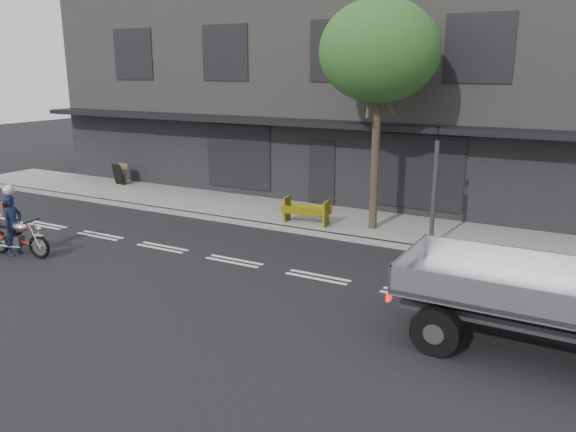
{
  "coord_description": "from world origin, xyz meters",
  "views": [
    {
      "loc": [
        7.81,
        -11.36,
        4.78
      ],
      "look_at": [
        1.31,
        0.5,
        1.26
      ],
      "focal_mm": 35.0,
      "sensor_mm": 36.0,
      "label": 1
    }
  ],
  "objects_px": {
    "motorcycle": "(18,237)",
    "street_tree": "(379,52)",
    "traffic_light_pole": "(434,191)",
    "rider": "(13,225)",
    "sandwich_board": "(118,175)",
    "construction_barrier": "(303,212)"
  },
  "relations": [
    {
      "from": "traffic_light_pole",
      "to": "construction_barrier",
      "type": "xyz_separation_m",
      "value": [
        -4.01,
        0.15,
        -1.09
      ]
    },
    {
      "from": "rider",
      "to": "construction_barrier",
      "type": "relative_size",
      "value": 1.12
    },
    {
      "from": "construction_barrier",
      "to": "motorcycle",
      "type": "bearing_deg",
      "value": -133.02
    },
    {
      "from": "street_tree",
      "to": "sandwich_board",
      "type": "relative_size",
      "value": 7.81
    },
    {
      "from": "street_tree",
      "to": "traffic_light_pole",
      "type": "distance_m",
      "value": 4.23
    },
    {
      "from": "sandwich_board",
      "to": "street_tree",
      "type": "bearing_deg",
      "value": 1.1
    },
    {
      "from": "motorcycle",
      "to": "street_tree",
      "type": "bearing_deg",
      "value": 31.52
    },
    {
      "from": "motorcycle",
      "to": "rider",
      "type": "relative_size",
      "value": 1.21
    },
    {
      "from": "motorcycle",
      "to": "sandwich_board",
      "type": "height_order",
      "value": "sandwich_board"
    },
    {
      "from": "street_tree",
      "to": "traffic_light_pole",
      "type": "height_order",
      "value": "street_tree"
    },
    {
      "from": "construction_barrier",
      "to": "sandwich_board",
      "type": "xyz_separation_m",
      "value": [
        -9.62,
        1.88,
        0.02
      ]
    },
    {
      "from": "rider",
      "to": "sandwich_board",
      "type": "distance_m",
      "value": 8.71
    },
    {
      "from": "traffic_light_pole",
      "to": "street_tree",
      "type": "bearing_deg",
      "value": 156.97
    },
    {
      "from": "traffic_light_pole",
      "to": "rider",
      "type": "xyz_separation_m",
      "value": [
        -9.62,
        -5.7,
        -0.84
      ]
    },
    {
      "from": "traffic_light_pole",
      "to": "rider",
      "type": "distance_m",
      "value": 11.21
    },
    {
      "from": "traffic_light_pole",
      "to": "rider",
      "type": "relative_size",
      "value": 2.15
    },
    {
      "from": "street_tree",
      "to": "rider",
      "type": "bearing_deg",
      "value": -139.3
    },
    {
      "from": "motorcycle",
      "to": "construction_barrier",
      "type": "xyz_separation_m",
      "value": [
        5.46,
        5.85,
        0.03
      ]
    },
    {
      "from": "motorcycle",
      "to": "construction_barrier",
      "type": "relative_size",
      "value": 1.35
    },
    {
      "from": "street_tree",
      "to": "sandwich_board",
      "type": "xyz_separation_m",
      "value": [
        -11.63,
        1.18,
        -4.7
      ]
    },
    {
      "from": "street_tree",
      "to": "rider",
      "type": "height_order",
      "value": "street_tree"
    },
    {
      "from": "rider",
      "to": "construction_barrier",
      "type": "height_order",
      "value": "rider"
    }
  ]
}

